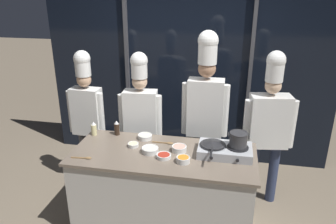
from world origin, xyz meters
name	(u,v)px	position (x,y,z in m)	size (l,w,h in m)	color
window_wall_back	(187,71)	(0.00, 1.65, 1.35)	(4.11, 0.09, 2.70)	black
demo_counter	(163,191)	(0.00, 0.00, 0.45)	(1.87, 0.82, 0.91)	beige
portable_stove	(225,150)	(0.61, 0.09, 0.96)	(0.53, 0.35, 0.10)	#B2B5BA
frying_pan	(213,143)	(0.49, 0.08, 1.03)	(0.26, 0.45, 0.04)	#232326
stock_pot	(238,139)	(0.73, 0.09, 1.09)	(0.20, 0.18, 0.15)	#333335
squeeze_bottle_oil	(94,129)	(-0.86, 0.27, 0.98)	(0.06, 0.06, 0.16)	beige
squeeze_bottle_soy	(117,128)	(-0.60, 0.32, 0.99)	(0.06, 0.06, 0.17)	#332319
prep_bowl_chili_flakes	(164,156)	(0.03, -0.10, 0.93)	(0.15, 0.15, 0.04)	white
prep_bowl_carrots	(183,159)	(0.23, -0.15, 0.94)	(0.13, 0.13, 0.06)	white
prep_bowl_garlic	(150,150)	(-0.13, -0.02, 0.94)	(0.17, 0.17, 0.06)	white
prep_bowl_shrimp	(179,148)	(0.15, 0.07, 0.94)	(0.15, 0.15, 0.06)	white
prep_bowl_noodles	(133,145)	(-0.34, 0.08, 0.93)	(0.12, 0.12, 0.04)	white
prep_bowl_bean_sprouts	(145,136)	(-0.27, 0.28, 0.94)	(0.16, 0.16, 0.05)	white
serving_spoon_slotted	(85,158)	(-0.73, -0.26, 0.91)	(0.21, 0.05, 0.02)	olive
serving_spoon_solid	(167,143)	(-0.01, 0.22, 0.91)	(0.24, 0.05, 0.02)	olive
chef_head	(87,109)	(-1.11, 0.65, 1.06)	(0.48, 0.21, 1.79)	#4C4C51
chef_sous	(141,114)	(-0.41, 0.64, 1.05)	(0.52, 0.24, 1.80)	#2D3856
chef_line	(205,104)	(0.35, 0.69, 1.21)	(0.54, 0.23, 2.05)	#232326
chef_pastry	(269,122)	(1.08, 0.69, 1.05)	(0.58, 0.30, 1.86)	#2D3856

